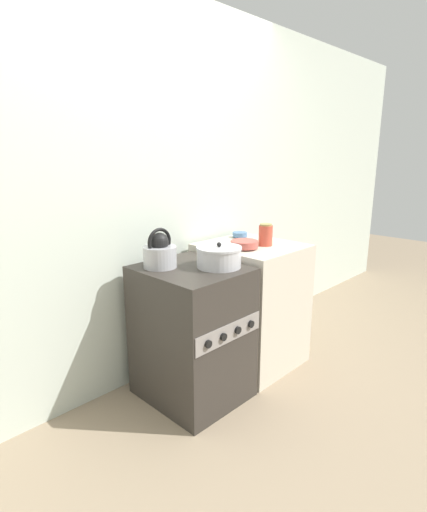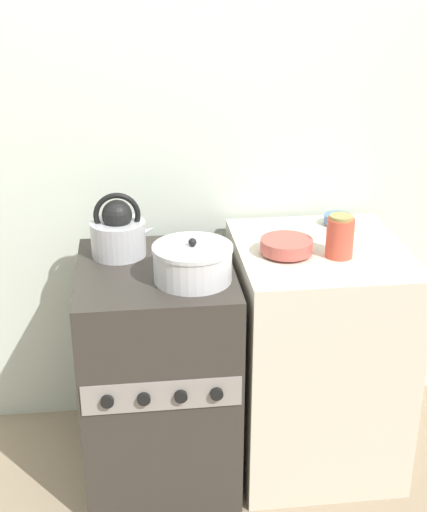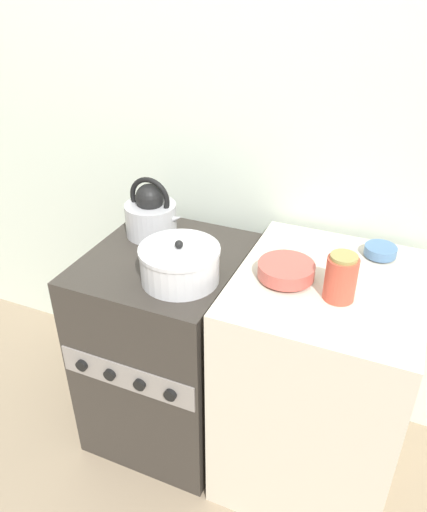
% 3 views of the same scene
% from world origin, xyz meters
% --- Properties ---
extents(wall_back, '(7.00, 0.06, 2.50)m').
position_xyz_m(wall_back, '(0.00, 0.74, 1.25)').
color(wall_back, silver).
rests_on(wall_back, ground_plane).
extents(stove, '(0.55, 0.64, 0.85)m').
position_xyz_m(stove, '(0.00, 0.31, 0.42)').
color(stove, '#332D28').
rests_on(stove, ground_plane).
extents(counter, '(0.61, 0.67, 0.89)m').
position_xyz_m(counter, '(0.60, 0.33, 0.44)').
color(counter, beige).
rests_on(counter, ground_plane).
extents(kettle, '(0.24, 0.20, 0.24)m').
position_xyz_m(kettle, '(-0.12, 0.45, 0.94)').
color(kettle, '#B2B2B7').
rests_on(kettle, stove).
extents(cooking_pot, '(0.27, 0.27, 0.15)m').
position_xyz_m(cooking_pot, '(0.12, 0.20, 0.91)').
color(cooking_pot, silver).
rests_on(cooking_pot, stove).
extents(enamel_bowl, '(0.19, 0.19, 0.06)m').
position_xyz_m(enamel_bowl, '(0.46, 0.29, 0.92)').
color(enamel_bowl, '#B75147').
rests_on(enamel_bowl, counter).
extents(small_ceramic_bowl, '(0.11, 0.11, 0.04)m').
position_xyz_m(small_ceramic_bowl, '(0.73, 0.55, 0.91)').
color(small_ceramic_bowl, '#4C729E').
rests_on(small_ceramic_bowl, counter).
extents(storage_jar, '(0.10, 0.10, 0.15)m').
position_xyz_m(storage_jar, '(0.64, 0.25, 0.96)').
color(storage_jar, '#CC4C38').
rests_on(storage_jar, counter).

